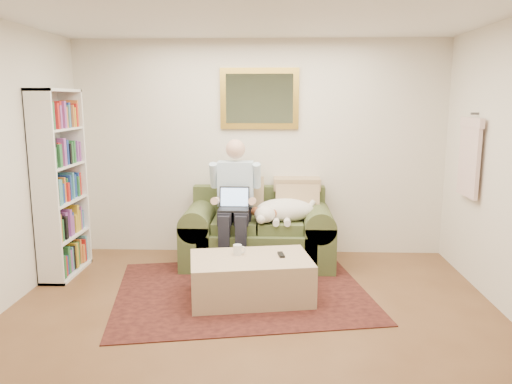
# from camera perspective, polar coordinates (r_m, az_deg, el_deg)

# --- Properties ---
(room_shell) EXTENTS (4.51, 5.00, 2.61)m
(room_shell) POSITION_cam_1_polar(r_m,az_deg,el_deg) (3.98, -0.67, 2.00)
(room_shell) COLOR brown
(room_shell) RESTS_ON ground
(rug) EXTENTS (2.75, 2.36, 0.01)m
(rug) POSITION_cam_1_polar(r_m,az_deg,el_deg) (5.09, -1.65, -11.21)
(rug) COLOR black
(rug) RESTS_ON room_shell
(sofa) EXTENTS (1.72, 0.87, 1.03)m
(sofa) POSITION_cam_1_polar(r_m,az_deg,el_deg) (5.83, 0.24, -5.33)
(sofa) COLOR #576435
(sofa) RESTS_ON room_shell
(seated_man) EXTENTS (0.57, 0.81, 1.45)m
(seated_man) POSITION_cam_1_polar(r_m,az_deg,el_deg) (5.59, -2.47, -1.52)
(seated_man) COLOR #8CB8D8
(seated_man) RESTS_ON sofa
(laptop) EXTENTS (0.33, 0.26, 0.24)m
(laptop) POSITION_cam_1_polar(r_m,az_deg,el_deg) (5.52, -2.53, -1.31)
(laptop) COLOR black
(laptop) RESTS_ON seated_man
(sleeping_dog) EXTENTS (0.71, 0.45, 0.26)m
(sleeping_dog) POSITION_cam_1_polar(r_m,az_deg,el_deg) (5.65, 3.34, -2.07)
(sleeping_dog) COLOR white
(sleeping_dog) RESTS_ON sofa
(ottoman) EXTENTS (1.24, 0.90, 0.41)m
(ottoman) POSITION_cam_1_polar(r_m,az_deg,el_deg) (4.84, -0.62, -9.82)
(ottoman) COLOR #CDA788
(ottoman) RESTS_ON room_shell
(coffee_mug) EXTENTS (0.08, 0.08, 0.10)m
(coffee_mug) POSITION_cam_1_polar(r_m,az_deg,el_deg) (4.85, -2.13, -6.62)
(coffee_mug) COLOR white
(coffee_mug) RESTS_ON ottoman
(tv_remote) EXTENTS (0.07, 0.16, 0.02)m
(tv_remote) POSITION_cam_1_polar(r_m,az_deg,el_deg) (4.84, 2.89, -7.17)
(tv_remote) COLOR black
(tv_remote) RESTS_ON ottoman
(bookshelf) EXTENTS (0.28, 0.80, 2.00)m
(bookshelf) POSITION_cam_1_polar(r_m,az_deg,el_deg) (5.73, -21.44, 0.87)
(bookshelf) COLOR white
(bookshelf) RESTS_ON room_shell
(wall_mirror) EXTENTS (0.94, 0.04, 0.72)m
(wall_mirror) POSITION_cam_1_polar(r_m,az_deg,el_deg) (6.05, 0.40, 10.63)
(wall_mirror) COLOR gold
(wall_mirror) RESTS_ON room_shell
(hanging_shirt) EXTENTS (0.06, 0.52, 0.90)m
(hanging_shirt) POSITION_cam_1_polar(r_m,az_deg,el_deg) (5.57, 23.24, 4.11)
(hanging_shirt) COLOR beige
(hanging_shirt) RESTS_ON room_shell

